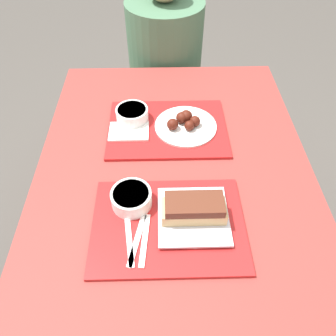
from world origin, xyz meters
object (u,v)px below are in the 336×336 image
at_px(person_seated_across, 165,47).
at_px(bowl_coleslaw_far, 132,114).
at_px(tray_near, 168,225).
at_px(wings_plate_far, 185,123).
at_px(tray_far, 167,128).
at_px(brisket_sandwich_plate, 194,212).
at_px(bowl_coleslaw_near, 131,198).

bearing_deg(person_seated_across, bowl_coleslaw_far, -102.60).
height_order(tray_near, wings_plate_far, wings_plate_far).
distance_m(tray_far, person_seated_across, 0.67).
bearing_deg(bowl_coleslaw_far, wings_plate_far, -12.57).
relative_size(tray_near, bowl_coleslaw_far, 3.64).
relative_size(tray_far, brisket_sandwich_plate, 2.16).
xyz_separation_m(tray_far, bowl_coleslaw_far, (-0.14, 0.05, 0.04)).
xyz_separation_m(bowl_coleslaw_near, bowl_coleslaw_far, (-0.02, 0.41, 0.00)).
distance_m(bowl_coleslaw_far, wings_plate_far, 0.21).
distance_m(tray_near, person_seated_across, 1.10).
bearing_deg(person_seated_across, tray_near, -90.51).
distance_m(tray_far, bowl_coleslaw_far, 0.15).
distance_m(bowl_coleslaw_near, brisket_sandwich_plate, 0.20).
xyz_separation_m(brisket_sandwich_plate, wings_plate_far, (0.00, 0.42, -0.02)).
height_order(tray_near, brisket_sandwich_plate, brisket_sandwich_plate).
bearing_deg(person_seated_across, wings_plate_far, -84.46).
xyz_separation_m(tray_far, brisket_sandwich_plate, (0.07, -0.42, 0.04)).
height_order(bowl_coleslaw_near, brisket_sandwich_plate, brisket_sandwich_plate).
bearing_deg(brisket_sandwich_plate, bowl_coleslaw_far, 113.67).
xyz_separation_m(tray_near, bowl_coleslaw_near, (-0.11, 0.08, 0.04)).
bearing_deg(tray_near, bowl_coleslaw_near, 145.38).
xyz_separation_m(brisket_sandwich_plate, person_seated_across, (-0.06, 1.09, -0.06)).
relative_size(tray_near, wings_plate_far, 1.91).
height_order(tray_near, tray_far, same).
relative_size(tray_near, tray_far, 1.00).
distance_m(tray_near, tray_far, 0.44).
relative_size(bowl_coleslaw_near, wings_plate_far, 0.52).
distance_m(bowl_coleslaw_near, person_seated_across, 1.03).
xyz_separation_m(tray_near, person_seated_across, (0.01, 1.10, -0.02)).
height_order(tray_far, bowl_coleslaw_far, bowl_coleslaw_far).
bearing_deg(tray_far, bowl_coleslaw_far, 160.96).
distance_m(bowl_coleslaw_far, person_seated_across, 0.64).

